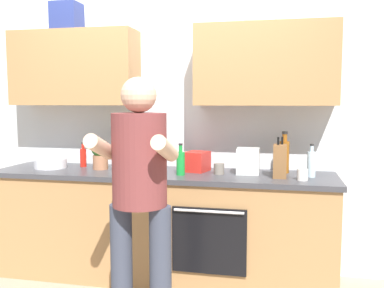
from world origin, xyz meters
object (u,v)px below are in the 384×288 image
object	(u,v)px
mixing_bowl	(51,163)
knife_block	(280,161)
person_standing	(140,185)
grocery_bag_crisps	(197,161)
bottle_water	(311,164)
cup_coffee	(302,175)
bottle_syrup	(284,155)
cup_stoneware	(219,169)
potted_herb	(100,153)
bottle_hotsauce	(83,157)
bottle_wine	(157,154)
bottle_soda	(181,162)
grocery_bag_produce	(248,161)
grocery_bag_bread	(132,158)

from	to	relation	value
mixing_bowl	knife_block	bearing A→B (deg)	-1.82
person_standing	grocery_bag_crisps	bearing A→B (deg)	79.82
knife_block	mixing_bowl	bearing A→B (deg)	178.18
bottle_water	cup_coffee	bearing A→B (deg)	-115.07
mixing_bowl	bottle_syrup	bearing A→B (deg)	4.71
cup_stoneware	potted_herb	distance (m)	1.04
bottle_hotsauce	grocery_bag_crisps	xyz separation A→B (m)	(1.05, -0.03, -0.01)
bottle_wine	bottle_water	xyz separation A→B (m)	(1.27, -0.10, -0.03)
bottle_soda	grocery_bag_produce	bearing A→B (deg)	18.00
grocery_bag_crisps	grocery_bag_produce	distance (m)	0.43
grocery_bag_produce	grocery_bag_bread	bearing A→B (deg)	179.28
bottle_water	grocery_bag_bread	bearing A→B (deg)	177.89
bottle_water	mixing_bowl	size ratio (longest dim) A/B	0.92
person_standing	cup_stoneware	world-z (taller)	person_standing
bottle_syrup	knife_block	xyz separation A→B (m)	(-0.03, -0.23, -0.01)
bottle_wine	mixing_bowl	bearing A→B (deg)	-172.89
bottle_wine	cup_coffee	xyz separation A→B (m)	(1.20, -0.26, -0.09)
cup_coffee	potted_herb	xyz separation A→B (m)	(-1.68, 0.16, 0.10)
grocery_bag_bread	grocery_bag_produce	world-z (taller)	grocery_bag_produce
bottle_hotsauce	bottle_soda	world-z (taller)	bottle_soda
potted_herb	bottle_soda	bearing A→B (deg)	-10.11
bottle_wine	grocery_bag_bread	size ratio (longest dim) A/B	1.59
bottle_soda	cup_coffee	world-z (taller)	bottle_soda
cup_coffee	bottle_soda	bearing A→B (deg)	178.31
potted_herb	person_standing	bearing A→B (deg)	-53.17
bottle_soda	bottle_syrup	bearing A→B (deg)	19.03
bottle_hotsauce	knife_block	xyz separation A→B (m)	(1.72, -0.19, 0.04)
potted_herb	grocery_bag_produce	bearing A→B (deg)	1.62
bottle_soda	cup_coffee	size ratio (longest dim) A/B	2.98
bottle_water	cup_coffee	size ratio (longest dim) A/B	3.03
knife_block	cup_coffee	bearing A→B (deg)	-24.65
bottle_syrup	cup_coffee	bearing A→B (deg)	-66.64
potted_herb	grocery_bag_bread	bearing A→B (deg)	10.21
bottle_hotsauce	person_standing	bearing A→B (deg)	-48.46
bottle_wine	grocery_bag_bread	xyz separation A→B (m)	(-0.21, -0.05, -0.04)
mixing_bowl	knife_block	world-z (taller)	knife_block
person_standing	bottle_water	world-z (taller)	person_standing
bottle_hotsauce	bottle_water	xyz separation A→B (m)	(1.96, -0.11, 0.02)
cup_stoneware	mixing_bowl	bearing A→B (deg)	179.71
potted_herb	bottle_water	bearing A→B (deg)	-0.21
bottle_water	knife_block	distance (m)	0.25
bottle_hotsauce	potted_herb	bearing A→B (deg)	-25.73
cup_stoneware	grocery_bag_produce	distance (m)	0.24
grocery_bag_crisps	grocery_bag_bread	size ratio (longest dim) A/B	1.04
bottle_wine	knife_block	world-z (taller)	same
potted_herb	cup_coffee	bearing A→B (deg)	-5.45
grocery_bag_produce	bottle_wine	bearing A→B (deg)	175.54
bottle_water	grocery_bag_produce	distance (m)	0.49
bottle_soda	grocery_bag_produce	distance (m)	0.54
cup_stoneware	bottle_syrup	bearing A→B (deg)	18.69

